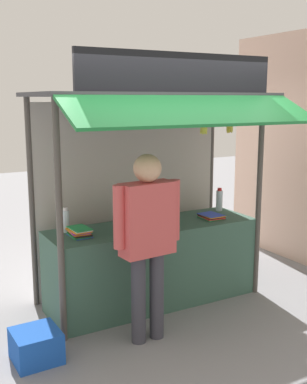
# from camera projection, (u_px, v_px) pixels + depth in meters

# --- Properties ---
(ground_plane) EXTENTS (20.00, 20.00, 0.00)m
(ground_plane) POSITION_uv_depth(u_px,v_px,m) (154.00, 301.00, 5.15)
(ground_plane) COLOR gray
(stall_counter) EXTENTS (2.24, 0.69, 0.85)m
(stall_counter) POSITION_uv_depth(u_px,v_px,m) (154.00, 263.00, 5.07)
(stall_counter) COLOR #385B4C
(stall_counter) RESTS_ON ground
(stall_structure) EXTENTS (2.44, 1.62, 2.56)m
(stall_structure) POSITION_uv_depth(u_px,v_px,m) (147.00, 156.00, 4.97)
(stall_structure) COLOR #4C4742
(stall_structure) RESTS_ON ground
(water_bottle_far_right) EXTENTS (0.09, 0.09, 0.31)m
(water_bottle_far_right) POSITION_uv_depth(u_px,v_px,m) (124.00, 210.00, 5.01)
(water_bottle_far_right) COLOR silver
(water_bottle_far_right) RESTS_ON stall_counter
(water_bottle_center) EXTENTS (0.07, 0.07, 0.24)m
(water_bottle_center) POSITION_uv_depth(u_px,v_px,m) (159.00, 207.00, 5.30)
(water_bottle_center) COLOR silver
(water_bottle_center) RESTS_ON stall_counter
(water_bottle_left) EXTENTS (0.08, 0.08, 0.27)m
(water_bottle_left) POSITION_uv_depth(u_px,v_px,m) (219.00, 200.00, 5.60)
(water_bottle_left) COLOR silver
(water_bottle_left) RESTS_ON stall_counter
(water_bottle_mid_right) EXTENTS (0.07, 0.07, 0.25)m
(water_bottle_mid_right) POSITION_uv_depth(u_px,v_px,m) (66.00, 221.00, 4.70)
(water_bottle_mid_right) COLOR silver
(water_bottle_mid_right) RESTS_ON stall_counter
(magazine_stack_back_right) EXTENTS (0.23, 0.28, 0.04)m
(magazine_stack_back_right) POSITION_uv_depth(u_px,v_px,m) (211.00, 216.00, 5.25)
(magazine_stack_back_right) COLOR green
(magazine_stack_back_right) RESTS_ON stall_counter
(magazine_stack_far_left) EXTENTS (0.20, 0.28, 0.09)m
(magazine_stack_far_left) POSITION_uv_depth(u_px,v_px,m) (79.00, 232.00, 4.56)
(magazine_stack_far_left) COLOR blue
(magazine_stack_far_left) RESTS_ON stall_counter
(banana_bunch_rightmost) EXTENTS (0.08, 0.08, 0.26)m
(banana_bunch_rightmost) POSITION_uv_depth(u_px,v_px,m) (230.00, 126.00, 4.70)
(banana_bunch_rightmost) COLOR #332D23
(banana_bunch_inner_right) EXTENTS (0.10, 0.10, 0.26)m
(banana_bunch_inner_right) POSITION_uv_depth(u_px,v_px,m) (204.00, 126.00, 4.55)
(banana_bunch_inner_right) COLOR #332D23
(vendor_person) EXTENTS (0.64, 0.24, 1.69)m
(vendor_person) POSITION_uv_depth(u_px,v_px,m) (147.00, 231.00, 4.13)
(vendor_person) COLOR #383842
(vendor_person) RESTS_ON ground
(plastic_crate) EXTENTS (0.38, 0.38, 0.26)m
(plastic_crate) POSITION_uv_depth(u_px,v_px,m) (36.00, 346.00, 3.95)
(plastic_crate) COLOR #194CB2
(plastic_crate) RESTS_ON ground
(neighbour_wall) EXTENTS (0.20, 2.40, 3.00)m
(neighbour_wall) POSITION_uv_depth(u_px,v_px,m) (300.00, 149.00, 6.26)
(neighbour_wall) COLOR beige
(neighbour_wall) RESTS_ON ground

